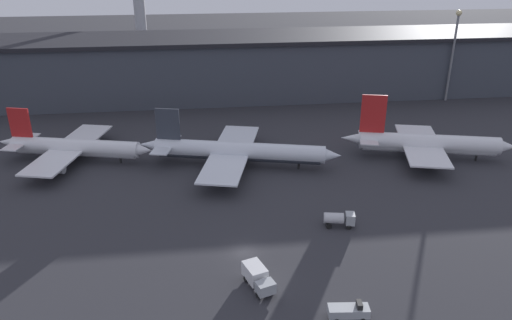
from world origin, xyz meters
TOP-DOWN VIEW (x-y plane):
  - ground at (0.00, 0.00)m, footprint 600.00×600.00m
  - terminal_building at (0.00, 91.23)m, footprint 243.00×27.76m
  - airplane_0 at (-35.45, 42.12)m, footprint 37.05×32.17m
  - airplane_1 at (1.76, 34.57)m, footprint 45.68×34.95m
  - airplane_2 at (46.01, 33.40)m, footprint 39.37×27.69m
  - service_vehicle_0 at (17.47, 5.87)m, footprint 5.69×3.02m
  - service_vehicle_1 at (12.25, -17.59)m, footprint 5.69×2.56m
  - service_vehicle_2 at (0.96, -9.16)m, footprint 4.54×7.01m
  - lamp_post_1 at (72.85, 77.34)m, footprint 1.80×1.80m

SIDE VIEW (x-z plane):
  - ground at x=0.00m, z-range 0.00..0.00m
  - service_vehicle_1 at x=12.25m, z-range -0.08..2.68m
  - service_vehicle_0 at x=17.47m, z-range 0.25..2.91m
  - service_vehicle_2 at x=0.96m, z-range 0.20..3.18m
  - airplane_0 at x=-35.45m, z-range -2.84..9.38m
  - airplane_1 at x=1.76m, z-range -2.97..9.92m
  - airplane_2 at x=46.01m, z-range -3.77..11.12m
  - terminal_building at x=0.00m, z-range 0.04..19.64m
  - lamp_post_1 at x=72.85m, z-range 3.55..31.68m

